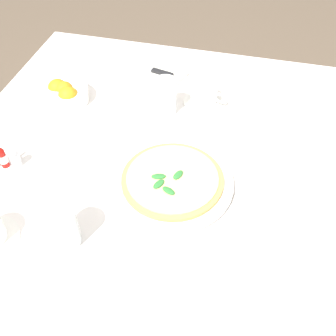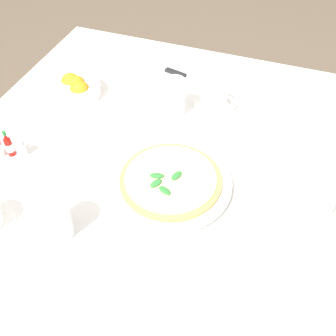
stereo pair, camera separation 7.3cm
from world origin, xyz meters
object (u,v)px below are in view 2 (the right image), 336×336
object	(u,v)px
dinner_knife	(163,68)
napkin_folded	(163,72)
pizza	(171,179)
coffee_cup_near_right	(215,98)
water_glass_near_left	(174,99)
pepper_shaker	(21,148)
coffee_cup_far_left	(315,206)
water_glass_back_corner	(55,220)
pizza_plate	(171,183)
water_glass_right_edge	(333,276)
hot_sauce_bottle	(9,145)
citrus_bowl	(76,88)

from	to	relation	value
dinner_knife	napkin_folded	bearing A→B (deg)	-180.00
pizza	coffee_cup_near_right	bearing A→B (deg)	-92.89
pizza	dinner_knife	distance (m)	0.50
coffee_cup_near_right	dinner_knife	world-z (taller)	coffee_cup_near_right
water_glass_near_left	dinner_knife	bearing A→B (deg)	-60.16
pizza	pepper_shaker	size ratio (longest dim) A/B	4.56
water_glass_near_left	coffee_cup_near_right	bearing A→B (deg)	-145.55
coffee_cup_far_left	water_glass_near_left	world-z (taller)	water_glass_near_left
water_glass_back_corner	napkin_folded	world-z (taller)	water_glass_back_corner
pizza_plate	napkin_folded	bearing A→B (deg)	-67.83
water_glass_near_left	water_glass_back_corner	world-z (taller)	water_glass_near_left
water_glass_right_edge	pepper_shaker	world-z (taller)	water_glass_right_edge
water_glass_back_corner	hot_sauce_bottle	world-z (taller)	water_glass_back_corner
pizza	citrus_bowl	bearing A→B (deg)	-32.87
water_glass_right_edge	dinner_knife	size ratio (longest dim) A/B	0.55
coffee_cup_near_right	pepper_shaker	world-z (taller)	coffee_cup_near_right
water_glass_near_left	dinner_knife	size ratio (longest dim) A/B	0.58
pizza_plate	pizza	xyz separation A→B (m)	(0.00, 0.00, 0.01)
water_glass_near_left	water_glass_back_corner	size ratio (longest dim) A/B	1.08
pepper_shaker	coffee_cup_near_right	bearing A→B (deg)	-138.40
pizza_plate	dinner_knife	bearing A→B (deg)	-67.56
pizza_plate	water_glass_back_corner	distance (m)	0.30
pizza	hot_sauce_bottle	world-z (taller)	hot_sauce_bottle
napkin_folded	coffee_cup_near_right	bearing A→B (deg)	172.12
pizza	water_glass_near_left	distance (m)	0.30
pizza_plate	pizza	distance (m)	0.01
coffee_cup_far_left	water_glass_near_left	size ratio (longest dim) A/B	1.15
pepper_shaker	water_glass_back_corner	bearing A→B (deg)	139.32
napkin_folded	pizza	bearing A→B (deg)	130.93
pizza_plate	water_glass_near_left	bearing A→B (deg)	-72.63
coffee_cup_far_left	water_glass_right_edge	xyz separation A→B (m)	(-0.05, 0.18, 0.02)
pizza	coffee_cup_near_right	size ratio (longest dim) A/B	1.96
water_glass_back_corner	citrus_bowl	xyz separation A→B (m)	(0.21, -0.48, -0.02)
water_glass_right_edge	citrus_bowl	world-z (taller)	water_glass_right_edge
water_glass_right_edge	napkin_folded	xyz separation A→B (m)	(0.58, -0.62, -0.04)
coffee_cup_far_left	pizza	bearing A→B (deg)	4.78
pizza	water_glass_near_left	bearing A→B (deg)	-72.69
water_glass_back_corner	hot_sauce_bottle	bearing A→B (deg)	-35.89
pizza	water_glass_back_corner	size ratio (longest dim) A/B	2.45
coffee_cup_far_left	pepper_shaker	distance (m)	0.77
hot_sauce_bottle	dinner_knife	bearing A→B (deg)	-116.94
water_glass_right_edge	pepper_shaker	size ratio (longest dim) A/B	1.91
dinner_knife	hot_sauce_bottle	bearing A→B (deg)	76.41
napkin_folded	pepper_shaker	xyz separation A→B (m)	(0.23, 0.49, 0.02)
pizza_plate	coffee_cup_near_right	world-z (taller)	coffee_cup_near_right
water_glass_back_corner	water_glass_right_edge	size ratio (longest dim) A/B	0.98
water_glass_near_left	pepper_shaker	size ratio (longest dim) A/B	2.01
citrus_bowl	dinner_knife	bearing A→B (deg)	-137.42
hot_sauce_bottle	napkin_folded	bearing A→B (deg)	-117.22
water_glass_back_corner	water_glass_right_edge	xyz separation A→B (m)	(-0.59, -0.07, -0.00)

